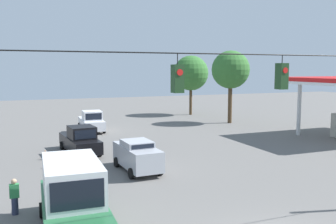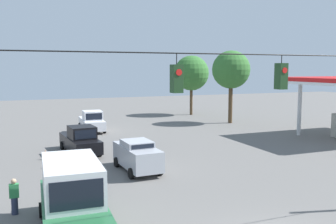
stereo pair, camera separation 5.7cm
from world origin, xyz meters
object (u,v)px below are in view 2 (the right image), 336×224
(traffic_cone_second, at_px, (68,204))
(pedestrian, at_px, (14,197))
(overhead_signal_span, at_px, (281,114))
(traffic_cone_fifth, at_px, (50,163))
(sedan_silver_withflow_mid, at_px, (137,155))
(traffic_cone_fourth, at_px, (57,174))
(traffic_cone_third, at_px, (59,186))
(tree_horizon_right, at_px, (191,73))
(pickup_truck_white_withflow_deep, at_px, (92,122))
(traffic_cone_farthest, at_px, (45,155))
(tree_horizon_left, at_px, (231,70))
(pickup_truck_black_withflow_far, at_px, (80,140))
(box_truck_green_parked_shoulder, at_px, (72,197))

(traffic_cone_second, height_order, pedestrian, pedestrian)
(overhead_signal_span, xyz_separation_m, traffic_cone_fifth, (6.97, -13.57, -4.34))
(sedan_silver_withflow_mid, height_order, traffic_cone_fourth, sedan_silver_withflow_mid)
(traffic_cone_third, bearing_deg, sedan_silver_withflow_mid, -153.64)
(overhead_signal_span, relative_size, tree_horizon_right, 2.43)
(overhead_signal_span, height_order, sedan_silver_withflow_mid, overhead_signal_span)
(pickup_truck_white_withflow_deep, height_order, traffic_cone_farthest, pickup_truck_white_withflow_deep)
(traffic_cone_fourth, bearing_deg, tree_horizon_right, -129.20)
(traffic_cone_second, height_order, tree_horizon_right, tree_horizon_right)
(pickup_truck_white_withflow_deep, bearing_deg, tree_horizon_left, 179.31)
(traffic_cone_fifth, relative_size, traffic_cone_farthest, 1.00)
(traffic_cone_fourth, height_order, tree_horizon_left, tree_horizon_left)
(pedestrian, bearing_deg, traffic_cone_third, -132.70)
(sedan_silver_withflow_mid, relative_size, pedestrian, 2.86)
(sedan_silver_withflow_mid, height_order, traffic_cone_fifth, sedan_silver_withflow_mid)
(overhead_signal_span, xyz_separation_m, tree_horizon_right, (-13.26, -35.43, 1.00))
(overhead_signal_span, bearing_deg, traffic_cone_second, -39.72)
(tree_horizon_left, bearing_deg, pickup_truck_white_withflow_deep, -0.69)
(traffic_cone_third, bearing_deg, traffic_cone_fourth, -93.12)
(traffic_cone_fourth, distance_m, tree_horizon_left, 26.91)
(traffic_cone_second, height_order, traffic_cone_fourth, same)
(traffic_cone_fifth, distance_m, traffic_cone_farthest, 2.49)
(pickup_truck_black_withflow_far, distance_m, traffic_cone_second, 11.68)
(traffic_cone_third, relative_size, pedestrian, 0.43)
(pedestrian, distance_m, tree_horizon_left, 31.33)
(pickup_truck_black_withflow_far, xyz_separation_m, traffic_cone_farthest, (2.58, 1.05, -0.63))
(traffic_cone_fifth, bearing_deg, sedan_silver_withflow_mid, 151.53)
(traffic_cone_fifth, height_order, tree_horizon_left, tree_horizon_left)
(traffic_cone_third, xyz_separation_m, traffic_cone_fifth, (0.01, -5.13, 0.00))
(traffic_cone_fifth, bearing_deg, pedestrian, 74.50)
(sedan_silver_withflow_mid, height_order, box_truck_green_parked_shoulder, box_truck_green_parked_shoulder)
(overhead_signal_span, bearing_deg, pickup_truck_black_withflow_far, -75.19)
(box_truck_green_parked_shoulder, bearing_deg, tree_horizon_left, -132.31)
(sedan_silver_withflow_mid, bearing_deg, traffic_cone_farthest, -45.49)
(sedan_silver_withflow_mid, relative_size, pickup_truck_black_withflow_far, 0.79)
(overhead_signal_span, relative_size, traffic_cone_fourth, 28.63)
(traffic_cone_fourth, xyz_separation_m, tree_horizon_left, (-20.97, -15.85, 5.80))
(pickup_truck_black_withflow_far, bearing_deg, pedestrian, 67.61)
(traffic_cone_fourth, bearing_deg, sedan_silver_withflow_mid, -178.88)
(pedestrian, bearing_deg, overhead_signal_span, 145.42)
(box_truck_green_parked_shoulder, distance_m, traffic_cone_farthest, 12.57)
(traffic_cone_second, distance_m, traffic_cone_fourth, 5.11)
(sedan_silver_withflow_mid, distance_m, traffic_cone_second, 7.12)
(traffic_cone_fourth, height_order, traffic_cone_fifth, same)
(sedan_silver_withflow_mid, height_order, traffic_cone_second, sedan_silver_withflow_mid)
(sedan_silver_withflow_mid, bearing_deg, pedestrian, 33.75)
(traffic_cone_third, bearing_deg, traffic_cone_second, 92.62)
(traffic_cone_fifth, height_order, traffic_cone_farthest, same)
(pickup_truck_black_withflow_far, distance_m, traffic_cone_fifth, 4.35)
(traffic_cone_third, relative_size, traffic_cone_farthest, 1.00)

